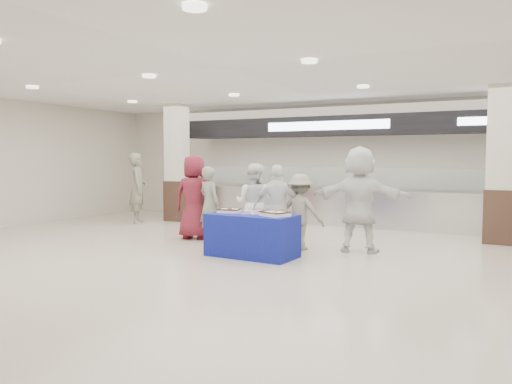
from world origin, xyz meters
The scene contains 15 objects.
ground centered at (0.00, 0.00, 0.00)m, with size 14.00×14.00×0.00m, color beige.
serving_line centered at (0.00, 5.40, 1.16)m, with size 8.70×0.85×2.80m.
column_left centered at (-4.00, 4.20, 1.53)m, with size 0.55×0.55×3.20m.
column_right centered at (4.00, 4.20, 1.53)m, with size 0.55×0.55×3.20m.
display_table centered at (0.18, 0.69, 0.38)m, with size 1.55×0.78×0.75m, color navy.
sheet_cake_left centered at (-0.32, 0.76, 0.79)m, with size 0.45×0.39×0.09m.
sheet_cake_right centered at (0.65, 0.63, 0.80)m, with size 0.55×0.50×0.09m.
cupcake_tray centered at (0.17, 0.71, 0.78)m, with size 0.46×0.39×0.06m.
civilian_maroon centered at (-1.81, 1.83, 0.90)m, with size 0.88×0.57×1.80m, color maroon.
soldier_a centered at (-1.37, 1.73, 0.78)m, with size 0.57×0.37×1.56m, color slate.
chef_tall centered at (-0.42, 1.91, 0.81)m, with size 0.79×0.62×1.63m, color white.
chef_short centered at (0.30, 1.52, 0.81)m, with size 0.95×0.39×1.62m, color white.
soldier_b centered at (0.68, 1.71, 0.72)m, with size 0.93×0.53×1.44m, color slate.
civilian_white centered at (1.74, 1.98, 0.98)m, with size 1.81×0.58×1.95m, color white.
soldier_bg centered at (-4.59, 3.26, 0.93)m, with size 0.68×0.45×1.87m, color slate.
Camera 1 is at (4.23, -7.03, 1.75)m, focal length 35.00 mm.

